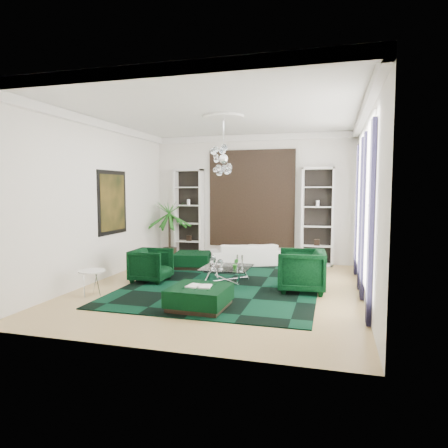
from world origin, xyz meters
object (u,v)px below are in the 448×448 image
(sofa, at_px, (247,254))
(armchair_left, at_px, (151,265))
(coffee_table, at_px, (226,275))
(side_table, at_px, (92,284))
(palm, at_px, (169,222))
(ottoman_front, at_px, (199,298))
(armchair_right, at_px, (301,271))
(ottoman_side, at_px, (193,260))

(sofa, relative_size, armchair_left, 2.49)
(armchair_left, bearing_deg, coffee_table, -79.28)
(side_table, bearing_deg, sofa, 60.48)
(armchair_left, distance_m, palm, 2.95)
(ottoman_front, distance_m, side_table, 2.41)
(coffee_table, relative_size, side_table, 2.03)
(coffee_table, bearing_deg, palm, 135.59)
(palm, bearing_deg, armchair_right, -33.22)
(sofa, relative_size, coffee_table, 1.96)
(sofa, height_order, palm, palm)
(side_table, relative_size, palm, 0.23)
(armchair_left, xyz_separation_m, ottoman_side, (0.40, 1.80, -0.18))
(armchair_left, relative_size, coffee_table, 0.79)
(ottoman_front, xyz_separation_m, side_table, (-2.40, 0.25, 0.05))
(armchair_left, distance_m, ottoman_side, 1.85)
(ottoman_side, bearing_deg, side_table, -106.86)
(sofa, bearing_deg, side_table, 37.32)
(palm, bearing_deg, side_table, -88.65)
(palm, bearing_deg, ottoman_front, -60.95)
(armchair_left, relative_size, ottoman_side, 0.89)
(armchair_left, relative_size, armchair_right, 0.86)
(sofa, distance_m, ottoman_front, 4.40)
(armchair_left, bearing_deg, ottoman_front, -134.78)
(coffee_table, xyz_separation_m, ottoman_side, (-1.35, 1.45, 0.03))
(coffee_table, bearing_deg, ottoman_side, 132.95)
(side_table, bearing_deg, armchair_left, 68.20)
(armchair_right, height_order, ottoman_front, armchair_right)
(armchair_right, distance_m, side_table, 4.37)
(coffee_table, bearing_deg, armchair_left, -168.69)
(ottoman_side, bearing_deg, ottoman_front, -68.48)
(armchair_right, relative_size, palm, 0.42)
(armchair_left, xyz_separation_m, palm, (-0.70, 2.75, 0.79))
(sofa, bearing_deg, ottoman_side, 9.04)
(armchair_right, bearing_deg, ottoman_front, -48.04)
(coffee_table, bearing_deg, ottoman_front, -88.64)
(palm, bearing_deg, sofa, -2.34)
(coffee_table, relative_size, ottoman_front, 1.06)
(armchair_right, distance_m, ottoman_front, 2.45)
(coffee_table, distance_m, palm, 3.57)
(armchair_left, height_order, side_table, armchair_left)
(coffee_table, xyz_separation_m, palm, (-2.45, 2.40, 1.00))
(side_table, bearing_deg, ottoman_front, -5.95)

